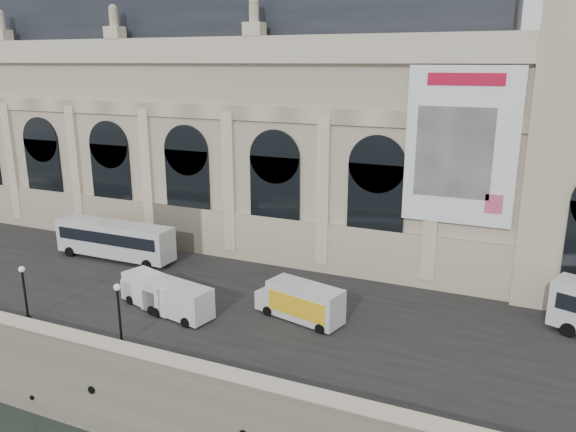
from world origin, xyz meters
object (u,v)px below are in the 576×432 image
Objects in this scene: bus_left at (115,239)px; box_truck at (301,302)px; van_c at (175,299)px; van_b at (151,290)px; lamp_left at (25,294)px; lamp_right at (119,316)px.

box_truck is (22.81, -5.23, -0.69)m from bus_left.
van_c is (13.30, -8.63, -0.79)m from bus_left.
lamp_left reaches higher than van_b.
bus_left is at bearing 103.20° from lamp_left.
lamp_left is 9.42m from lamp_right.
lamp_right is (-10.05, -9.27, 0.91)m from box_truck.
van_b is 1.38× the size of lamp_left.
box_truck is at bearing -12.92° from bus_left.
bus_left is 14.64m from lamp_left.
bus_left is 2.86× the size of lamp_left.
van_b is at bearing -37.15° from bus_left.
lamp_right is (2.38, -6.64, 1.04)m from van_b.
van_c is 11.47m from lamp_left.
lamp_right is at bearing -1.53° from lamp_left.
van_b is at bearing 42.22° from lamp_left.
box_truck reaches higher than van_c.
van_c is at bearing 84.78° from lamp_right.
van_c is 10.10m from box_truck.
van_c is 5.98m from lamp_right.
bus_left is at bearing 147.02° from van_c.
lamp_right reaches higher than bus_left.
van_b is at bearing 165.30° from van_c.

